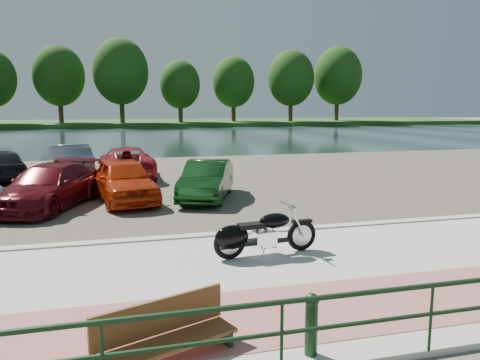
# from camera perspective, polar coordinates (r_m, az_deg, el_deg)

# --- Properties ---
(ground) EXTENTS (200.00, 200.00, 0.00)m
(ground) POSITION_cam_1_polar(r_m,az_deg,el_deg) (10.07, 8.17, -9.59)
(ground) COLOR #595447
(ground) RESTS_ON ground
(promenade) EXTENTS (60.00, 6.00, 0.10)m
(promenade) POSITION_cam_1_polar(r_m,az_deg,el_deg) (9.19, 10.62, -11.17)
(promenade) COLOR #BBBAB0
(promenade) RESTS_ON ground
(pink_path) EXTENTS (60.00, 2.00, 0.01)m
(pink_path) POSITION_cam_1_polar(r_m,az_deg,el_deg) (7.94, 15.38, -14.25)
(pink_path) COLOR #985A56
(pink_path) RESTS_ON promenade
(kerb) EXTENTS (60.00, 0.30, 0.14)m
(kerb) POSITION_cam_1_polar(r_m,az_deg,el_deg) (11.83, 4.42, -6.32)
(kerb) COLOR #BBBAB0
(kerb) RESTS_ON ground
(parking_lot) EXTENTS (60.00, 18.00, 0.04)m
(parking_lot) POSITION_cam_1_polar(r_m,az_deg,el_deg) (20.38, -3.84, 0.06)
(parking_lot) COLOR #3C3830
(parking_lot) RESTS_ON ground
(river) EXTENTS (120.00, 40.00, 0.00)m
(river) POSITION_cam_1_polar(r_m,az_deg,el_deg) (49.03, -10.24, 5.19)
(river) COLOR black
(river) RESTS_ON ground
(far_bank) EXTENTS (120.00, 24.00, 0.60)m
(far_bank) POSITION_cam_1_polar(r_m,az_deg,el_deg) (80.92, -12.03, 6.83)
(far_bank) COLOR #1D4017
(far_bank) RESTS_ON ground
(railing) EXTENTS (24.04, 0.05, 0.90)m
(railing) POSITION_cam_1_polar(r_m,az_deg,el_deg) (6.53, 22.36, -13.37)
(railing) COLOR black
(railing) RESTS_ON promenade
(bollards) EXTENTS (10.68, 0.18, 0.81)m
(bollards) POSITION_cam_1_polar(r_m,az_deg,el_deg) (6.10, 7.19, -16.91)
(bollards) COLOR black
(bollards) RESTS_ON promenade
(far_trees) EXTENTS (70.25, 10.68, 12.52)m
(far_trees) POSITION_cam_1_polar(r_m,az_deg,el_deg) (75.13, -8.59, 12.25)
(far_trees) COLOR #3E2716
(far_trees) RESTS_ON far_bank
(motorcycle) EXTENTS (2.33, 0.75, 1.05)m
(motorcycle) POSITION_cam_1_polar(r_m,az_deg,el_deg) (9.76, 2.07, -6.65)
(motorcycle) COLOR black
(motorcycle) RESTS_ON promenade
(park_bench) EXTENTS (1.84, 1.08, 0.72)m
(park_bench) POSITION_cam_1_polar(r_m,az_deg,el_deg) (6.15, -9.24, -17.88)
(park_bench) COLOR brown
(park_bench) RESTS_ON promenade
(car_3) EXTENTS (3.38, 4.99, 1.34)m
(car_3) POSITION_cam_1_polar(r_m,az_deg,el_deg) (15.75, -22.27, -0.72)
(car_3) COLOR #560C16
(car_3) RESTS_ON parking_lot
(car_4) EXTENTS (2.43, 4.45, 1.43)m
(car_4) POSITION_cam_1_polar(r_m,az_deg,el_deg) (15.96, -13.94, -0.02)
(car_4) COLOR #B92E0C
(car_4) RESTS_ON parking_lot
(car_5) EXTENTS (2.66, 4.20, 1.31)m
(car_5) POSITION_cam_1_polar(r_m,az_deg,el_deg) (15.97, -4.07, 0.00)
(car_5) COLOR #0F3813
(car_5) RESTS_ON parking_lot
(car_8) EXTENTS (2.90, 4.33, 1.37)m
(car_8) POSITION_cam_1_polar(r_m,az_deg,el_deg) (22.25, -27.12, 1.67)
(car_8) COLOR black
(car_8) RESTS_ON parking_lot
(car_9) EXTENTS (2.47, 4.78, 1.50)m
(car_9) POSITION_cam_1_polar(r_m,az_deg,el_deg) (21.99, -20.14, 2.22)
(car_9) COLOR slate
(car_9) RESTS_ON parking_lot
(car_10) EXTENTS (2.39, 4.97, 1.37)m
(car_10) POSITION_cam_1_polar(r_m,az_deg,el_deg) (21.24, -13.66, 2.11)
(car_10) COLOR maroon
(car_10) RESTS_ON parking_lot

